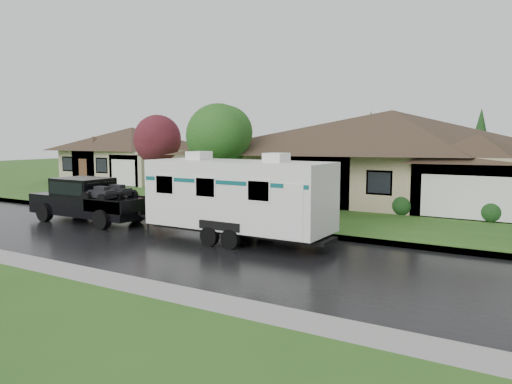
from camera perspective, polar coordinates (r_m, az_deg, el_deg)
ground at (r=20.24m, az=-2.07°, el=-5.51°), size 140.00×140.00×0.00m
road at (r=18.65m, az=-5.49°, el=-6.56°), size 140.00×8.00×0.01m
curb at (r=22.10m, az=1.16°, el=-4.29°), size 140.00×0.50×0.15m
lawn at (r=33.60m, az=12.20°, el=-0.74°), size 140.00×26.00×0.15m
house_main at (r=31.56m, az=15.59°, el=5.11°), size 19.44×10.80×6.90m
house_far at (r=46.04m, az=-13.91°, el=4.73°), size 10.80×8.64×5.80m
tree_left_green at (r=27.12m, az=-3.75°, el=6.69°), size 3.63×3.63×6.01m
tree_red at (r=33.93m, az=-11.28°, el=5.87°), size 3.29×3.29×5.45m
shrub_row at (r=27.54m, az=12.23°, el=-1.10°), size 13.60×1.00×1.00m
pickup_truck at (r=25.67m, az=-18.68°, el=-0.71°), size 6.43×2.44×2.14m
travel_trailer at (r=19.67m, az=-2.05°, el=-0.29°), size 7.93×2.78×3.56m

